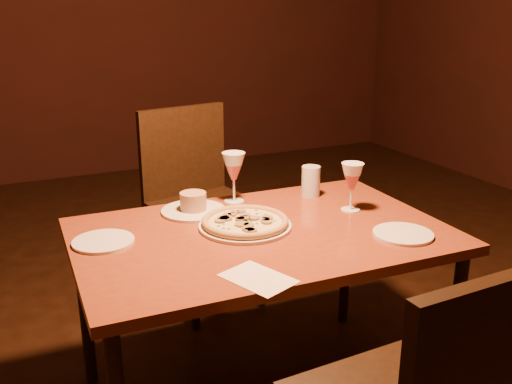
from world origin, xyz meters
name	(u,v)px	position (x,y,z in m)	size (l,w,h in m)	color
dining_table	(262,247)	(0.04, 0.14, 0.62)	(1.29, 0.86, 0.68)	brown
chair_far	(198,196)	(0.11, 0.98, 0.54)	(0.54, 0.54, 0.96)	black
pizza_plate	(245,222)	(0.00, 0.19, 0.70)	(0.33, 0.33, 0.04)	white
ramekin_saucer	(193,206)	(-0.11, 0.42, 0.70)	(0.24, 0.24, 0.08)	white
wine_glass_far	(234,178)	(0.08, 0.46, 0.78)	(0.09, 0.09, 0.20)	#B94D4D
wine_glass_right	(352,187)	(0.44, 0.18, 0.77)	(0.08, 0.08, 0.18)	#B94D4D
water_tumbler	(311,181)	(0.39, 0.39, 0.74)	(0.08, 0.08, 0.13)	silver
side_plate_left	(103,241)	(-0.47, 0.26, 0.68)	(0.20, 0.20, 0.01)	white
side_plate_near	(403,234)	(0.46, -0.11, 0.68)	(0.20, 0.20, 0.01)	white
menu_card	(258,278)	(-0.13, -0.19, 0.68)	(0.14, 0.20, 0.00)	silver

